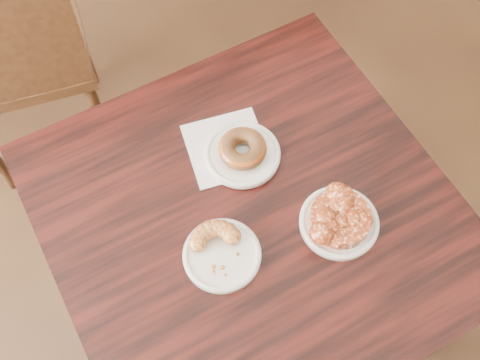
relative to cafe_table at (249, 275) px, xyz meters
name	(u,v)px	position (x,y,z in m)	size (l,w,h in m)	color
floor	(262,229)	(0.16, 0.25, -0.38)	(5.00, 5.00, 0.00)	black
cafe_table	(249,275)	(0.00, 0.00, 0.00)	(0.80, 0.80, 0.75)	black
chair_far	(15,49)	(-0.37, 0.90, 0.08)	(0.46, 0.46, 0.90)	black
napkin	(227,147)	(0.01, 0.16, 0.38)	(0.16, 0.16, 0.00)	silver
plate_donut	(242,154)	(0.04, 0.13, 0.39)	(0.16, 0.16, 0.01)	white
plate_cruller	(222,255)	(-0.09, -0.06, 0.38)	(0.15, 0.15, 0.01)	white
plate_fritter	(339,223)	(0.15, -0.09, 0.38)	(0.16, 0.16, 0.01)	silver
glazed_donut	(242,148)	(0.04, 0.13, 0.41)	(0.10, 0.10, 0.04)	brown
apple_fritter	(341,217)	(0.15, -0.09, 0.41)	(0.16, 0.16, 0.04)	#4C1608
cruller_fragment	(222,251)	(-0.09, -0.06, 0.40)	(0.12, 0.12, 0.03)	brown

